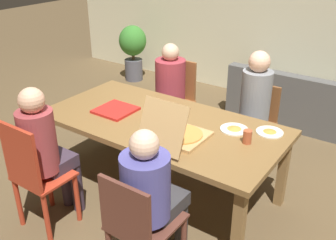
% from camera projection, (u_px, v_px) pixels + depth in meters
% --- Properties ---
extents(ground_plane, '(20.00, 20.00, 0.00)m').
position_uv_depth(ground_plane, '(162.00, 190.00, 3.79)').
color(ground_plane, brown).
extents(dining_table, '(2.18, 1.08, 0.75)m').
position_uv_depth(dining_table, '(162.00, 128.00, 3.49)').
color(dining_table, brown).
rests_on(dining_table, ground).
extents(chair_0, '(0.44, 0.45, 0.95)m').
position_uv_depth(chair_0, '(175.00, 96.00, 4.55)').
color(chair_0, brown).
rests_on(chair_0, ground).
extents(person_0, '(0.34, 0.54, 1.19)m').
position_uv_depth(person_0, '(167.00, 87.00, 4.37)').
color(person_0, '#3B2E46').
rests_on(person_0, ground).
extents(chair_1, '(0.42, 0.38, 1.00)m').
position_uv_depth(chair_1, '(34.00, 174.00, 3.08)').
color(chair_1, '#B23620').
rests_on(chair_1, ground).
extents(person_1, '(0.28, 0.46, 1.25)m').
position_uv_depth(person_1, '(45.00, 146.00, 3.10)').
color(person_1, '#3B2E3C').
rests_on(person_1, ground).
extents(chair_2, '(0.38, 0.43, 0.87)m').
position_uv_depth(chair_2, '(255.00, 124.00, 4.04)').
color(chair_2, brown).
rests_on(chair_2, ground).
extents(person_2, '(0.30, 0.52, 1.27)m').
position_uv_depth(person_2, '(253.00, 105.00, 3.82)').
color(person_2, '#313237').
rests_on(person_2, ground).
extents(chair_3, '(0.42, 0.46, 0.91)m').
position_uv_depth(chair_3, '(138.00, 226.00, 2.59)').
color(chair_3, brown).
rests_on(chair_3, ground).
extents(person_3, '(0.33, 0.53, 1.18)m').
position_uv_depth(person_3, '(151.00, 191.00, 2.61)').
color(person_3, '#363537').
rests_on(person_3, ground).
extents(pizza_box_0, '(0.34, 0.34, 0.03)m').
position_uv_depth(pizza_box_0, '(116.00, 110.00, 3.65)').
color(pizza_box_0, red).
rests_on(pizza_box_0, dining_table).
extents(pizza_box_1, '(0.40, 0.55, 0.40)m').
position_uv_depth(pizza_box_1, '(178.00, 134.00, 3.13)').
color(pizza_box_1, tan).
rests_on(pizza_box_1, dining_table).
extents(plate_0, '(0.23, 0.23, 0.03)m').
position_uv_depth(plate_0, '(270.00, 132.00, 3.25)').
color(plate_0, white).
rests_on(plate_0, dining_table).
extents(plate_1, '(0.24, 0.24, 0.03)m').
position_uv_depth(plate_1, '(234.00, 129.00, 3.30)').
color(plate_1, white).
rests_on(plate_1, dining_table).
extents(drinking_glass_0, '(0.07, 0.07, 0.11)m').
position_uv_depth(drinking_glass_0, '(247.00, 137.00, 3.08)').
color(drinking_glass_0, '#B05030').
rests_on(drinking_glass_0, dining_table).
extents(drinking_glass_1, '(0.08, 0.08, 0.12)m').
position_uv_depth(drinking_glass_1, '(152.00, 110.00, 3.53)').
color(drinking_glass_1, '#B35328').
rests_on(drinking_glass_1, dining_table).
extents(drinking_glass_2, '(0.07, 0.07, 0.13)m').
position_uv_depth(drinking_glass_2, '(161.00, 116.00, 3.42)').
color(drinking_glass_2, '#DEC465').
rests_on(drinking_glass_2, dining_table).
extents(couch, '(2.09, 0.79, 0.71)m').
position_uv_depth(couch, '(312.00, 106.00, 4.97)').
color(couch, '#555554').
rests_on(couch, ground).
extents(potted_plant, '(0.45, 0.45, 0.92)m').
position_uv_depth(potted_plant, '(133.00, 48.00, 6.39)').
color(potted_plant, '#50505A').
rests_on(potted_plant, ground).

